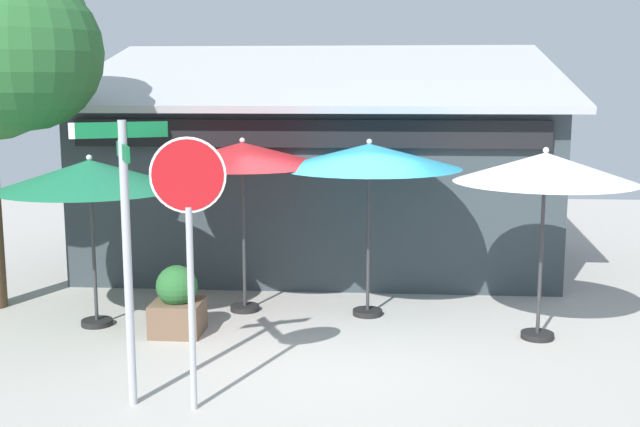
% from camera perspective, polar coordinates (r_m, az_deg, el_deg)
% --- Properties ---
extents(ground_plane, '(28.00, 28.00, 0.10)m').
position_cam_1_polar(ground_plane, '(10.23, 0.22, -10.28)').
color(ground_plane, '#ADA8A0').
extents(cafe_building, '(8.71, 5.10, 4.21)m').
position_cam_1_polar(cafe_building, '(14.89, -0.02, 2.44)').
color(cafe_building, '#333D42').
rests_on(cafe_building, ground).
extents(street_sign_post, '(0.90, 0.85, 3.04)m').
position_cam_1_polar(street_sign_post, '(8.36, -13.95, -1.37)').
color(street_sign_post, '#A8AAB2').
rests_on(street_sign_post, ground).
extents(stop_sign, '(0.77, 0.14, 2.88)m').
position_cam_1_polar(stop_sign, '(8.07, -9.51, -0.63)').
color(stop_sign, '#A8AAB2').
rests_on(stop_sign, ground).
extents(patio_umbrella_forest_green_left, '(2.56, 2.56, 2.43)m').
position_cam_1_polar(patio_umbrella_forest_green_left, '(11.28, -16.39, 2.67)').
color(patio_umbrella_forest_green_left, black).
rests_on(patio_umbrella_forest_green_left, ground).
extents(patio_umbrella_crimson_center, '(2.48, 2.48, 2.62)m').
position_cam_1_polar(patio_umbrella_crimson_center, '(11.58, -5.66, 4.25)').
color(patio_umbrella_crimson_center, black).
rests_on(patio_umbrella_crimson_center, ground).
extents(patio_umbrella_teal_right, '(2.67, 2.67, 2.62)m').
position_cam_1_polar(patio_umbrella_teal_right, '(11.32, 3.59, 4.12)').
color(patio_umbrella_teal_right, black).
rests_on(patio_umbrella_teal_right, ground).
extents(patio_umbrella_ivory_far_right, '(2.39, 2.39, 2.58)m').
position_cam_1_polar(patio_umbrella_ivory_far_right, '(10.64, 16.06, 3.14)').
color(patio_umbrella_ivory_far_right, black).
rests_on(patio_umbrella_ivory_far_right, ground).
extents(sidewalk_planter, '(0.68, 0.68, 0.96)m').
position_cam_1_polar(sidewalk_planter, '(10.96, -10.34, -6.41)').
color(sidewalk_planter, brown).
rests_on(sidewalk_planter, ground).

